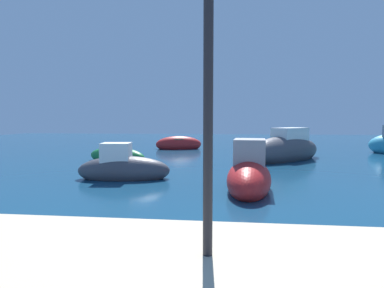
{
  "coord_description": "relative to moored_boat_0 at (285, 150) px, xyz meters",
  "views": [
    {
      "loc": [
        -7.54,
        -6.89,
        2.17
      ],
      "look_at": [
        -9.23,
        9.02,
        0.9
      ],
      "focal_mm": 28.27,
      "sensor_mm": 36.0,
      "label": 1
    }
  ],
  "objects": [
    {
      "name": "moored_boat_2",
      "position": [
        -2.55,
        -7.42,
        -0.1
      ],
      "size": [
        1.72,
        3.59,
        1.85
      ],
      "rotation": [
        0.0,
        0.0,
        4.6
      ],
      "color": "#B21E1E",
      "rests_on": "ground"
    },
    {
      "name": "moored_boat_4",
      "position": [
        -6.74,
        5.61,
        -0.19
      ],
      "size": [
        3.64,
        2.08,
        1.26
      ],
      "rotation": [
        0.0,
        0.0,
        0.21
      ],
      "color": "#B21E1E",
      "rests_on": "ground"
    },
    {
      "name": "moored_boat_3",
      "position": [
        -7.05,
        -6.11,
        -0.16
      ],
      "size": [
        3.52,
        1.59,
        1.58
      ],
      "rotation": [
        0.0,
        0.0,
        0.11
      ],
      "color": "#3F3F47",
      "rests_on": "ground"
    },
    {
      "name": "moored_boat_5",
      "position": [
        -8.95,
        -1.6,
        -0.27
      ],
      "size": [
        3.74,
        2.37,
        0.98
      ],
      "rotation": [
        0.0,
        0.0,
        5.89
      ],
      "color": "#197233",
      "rests_on": "ground"
    },
    {
      "name": "moored_boat_0",
      "position": [
        0.0,
        0.0,
        0.0
      ],
      "size": [
        5.4,
        5.36,
        2.13
      ],
      "rotation": [
        0.0,
        0.0,
        3.92
      ],
      "color": "#3F3F47",
      "rests_on": "ground"
    },
    {
      "name": "quayside_lamp_post",
      "position": [
        -3.53,
        -13.23,
        2.51
      ],
      "size": [
        0.28,
        0.28,
        4.21
      ],
      "color": "black",
      "rests_on": "quay_promenade"
    }
  ]
}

